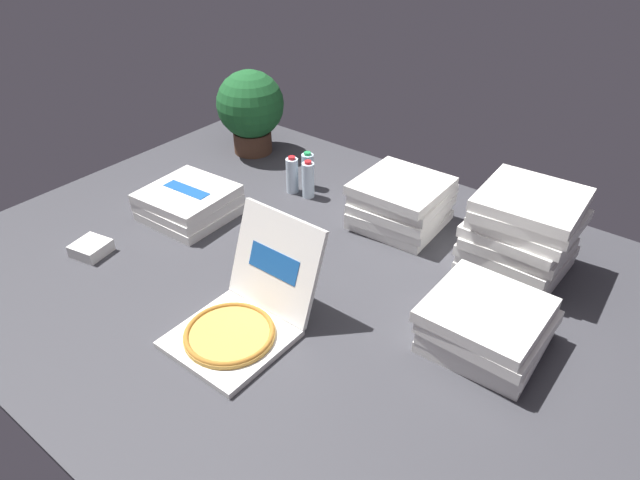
{
  "coord_description": "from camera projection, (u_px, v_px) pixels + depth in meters",
  "views": [
    {
      "loc": [
        1.3,
        -1.53,
        1.55
      ],
      "look_at": [
        0.01,
        0.1,
        0.14
      ],
      "focal_mm": 31.88,
      "sensor_mm": 36.0,
      "label": 1
    }
  ],
  "objects": [
    {
      "name": "ground_plane",
      "position": [
        304.0,
        277.0,
        2.54
      ],
      "size": [
        3.2,
        2.4,
        0.02
      ],
      "primitive_type": "cube",
      "color": "#38383D"
    },
    {
      "name": "open_pizza_box",
      "position": [
        243.0,
        314.0,
        2.19
      ],
      "size": [
        0.41,
        0.56,
        0.41
      ],
      "color": "white",
      "rests_on": "ground_plane"
    },
    {
      "name": "pizza_stack_right_mid",
      "position": [
        487.0,
        325.0,
        2.12
      ],
      "size": [
        0.43,
        0.43,
        0.19
      ],
      "color": "white",
      "rests_on": "ground_plane"
    },
    {
      "name": "pizza_stack_right_far",
      "position": [
        189.0,
        203.0,
        2.91
      ],
      "size": [
        0.44,
        0.43,
        0.15
      ],
      "color": "white",
      "rests_on": "ground_plane"
    },
    {
      "name": "pizza_stack_left_mid",
      "position": [
        401.0,
        203.0,
        2.82
      ],
      "size": [
        0.45,
        0.45,
        0.24
      ],
      "color": "white",
      "rests_on": "ground_plane"
    },
    {
      "name": "pizza_stack_center_near",
      "position": [
        522.0,
        232.0,
        2.46
      ],
      "size": [
        0.45,
        0.44,
        0.39
      ],
      "color": "white",
      "rests_on": "ground_plane"
    },
    {
      "name": "water_bottle_0",
      "position": [
        308.0,
        180.0,
        3.06
      ],
      "size": [
        0.07,
        0.07,
        0.21
      ],
      "color": "silver",
      "rests_on": "ground_plane"
    },
    {
      "name": "water_bottle_1",
      "position": [
        292.0,
        175.0,
        3.1
      ],
      "size": [
        0.07,
        0.07,
        0.21
      ],
      "color": "silver",
      "rests_on": "ground_plane"
    },
    {
      "name": "water_bottle_2",
      "position": [
        308.0,
        171.0,
        3.15
      ],
      "size": [
        0.07,
        0.07,
        0.21
      ],
      "color": "silver",
      "rests_on": "ground_plane"
    },
    {
      "name": "potted_plant",
      "position": [
        250.0,
        108.0,
        3.43
      ],
      "size": [
        0.41,
        0.41,
        0.51
      ],
      "color": "#513323",
      "rests_on": "ground_plane"
    },
    {
      "name": "napkin_pile",
      "position": [
        91.0,
        248.0,
        2.65
      ],
      "size": [
        0.18,
        0.18,
        0.06
      ],
      "primitive_type": "cube",
      "rotation": [
        0.0,
        0.0,
        0.2
      ],
      "color": "white",
      "rests_on": "ground_plane"
    }
  ]
}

